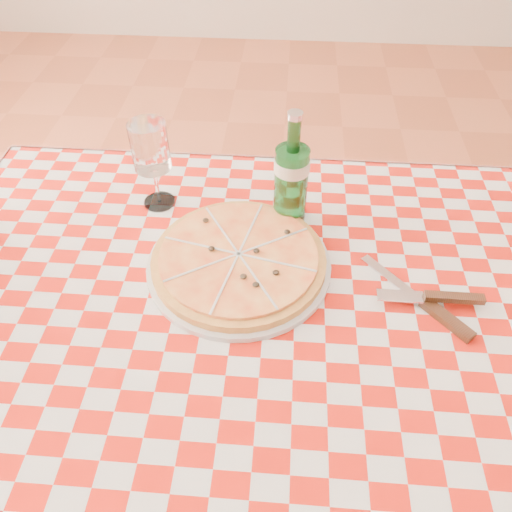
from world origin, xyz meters
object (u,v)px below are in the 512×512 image
at_px(pizza_plate, 239,259).
at_px(water_bottle, 292,171).
at_px(wine_glass, 153,166).
at_px(dining_table, 264,338).

bearing_deg(pizza_plate, water_bottle, 58.14).
bearing_deg(wine_glass, dining_table, -47.38).
bearing_deg(water_bottle, wine_glass, 173.09).
bearing_deg(wine_glass, water_bottle, -6.91).
xyz_separation_m(dining_table, wine_glass, (-0.24, 0.26, 0.19)).
bearing_deg(water_bottle, pizza_plate, -121.86).
bearing_deg(pizza_plate, wine_glass, 136.87).
bearing_deg(pizza_plate, dining_table, -58.16).
height_order(dining_table, wine_glass, wine_glass).
distance_m(water_bottle, wine_glass, 0.28).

